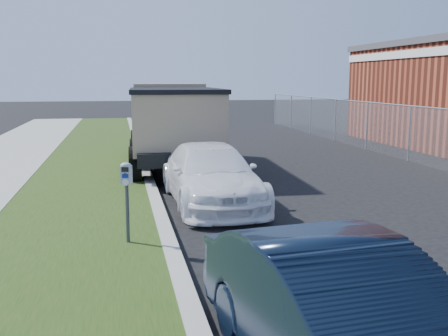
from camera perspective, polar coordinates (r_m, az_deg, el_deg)
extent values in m
plane|color=black|center=(9.49, 9.60, -6.68)|extent=(120.00, 120.00, 0.00)
cube|color=gray|center=(10.82, -7.32, -4.18)|extent=(0.25, 50.00, 0.15)
cube|color=#1A360E|center=(10.83, -15.82, -4.51)|extent=(3.00, 50.00, 0.13)
plane|color=slate|center=(18.16, 19.54, 3.54)|extent=(0.00, 30.00, 30.00)
cylinder|color=#989EA6|center=(18.09, 19.70, 6.38)|extent=(0.04, 30.00, 0.04)
cylinder|color=#989EA6|center=(18.16, 19.54, 3.54)|extent=(0.06, 0.06, 1.80)
cylinder|color=#989EA6|center=(20.78, 15.30, 4.45)|extent=(0.06, 0.06, 1.80)
cylinder|color=#989EA6|center=(23.48, 12.02, 5.13)|extent=(0.06, 0.06, 1.80)
cylinder|color=#989EA6|center=(26.26, 9.42, 5.65)|extent=(0.06, 0.06, 1.80)
cylinder|color=#989EA6|center=(29.08, 7.31, 6.07)|extent=(0.06, 0.06, 1.80)
cylinder|color=#989EA6|center=(31.93, 5.58, 6.41)|extent=(0.06, 0.06, 1.80)
cube|color=silver|center=(19.73, 22.24, 11.68)|extent=(0.06, 14.00, 0.30)
cylinder|color=#3F4247|center=(8.28, -10.47, -4.94)|extent=(0.07, 0.07, 0.92)
cube|color=gray|center=(8.14, -10.60, -0.73)|extent=(0.19, 0.15, 0.28)
ellipsoid|color=gray|center=(8.12, -10.63, 0.23)|extent=(0.20, 0.16, 0.11)
cube|color=black|center=(8.07, -10.73, -0.16)|extent=(0.11, 0.04, 0.07)
cube|color=#0D2092|center=(8.09, -10.70, -0.86)|extent=(0.10, 0.03, 0.06)
cylinder|color=silver|center=(8.11, -10.68, -1.57)|extent=(0.10, 0.03, 0.10)
cube|color=#3F4247|center=(8.09, -10.71, -0.67)|extent=(0.04, 0.02, 0.05)
imported|color=white|center=(11.18, -1.40, -0.76)|extent=(1.88, 4.37, 1.25)
imported|color=black|center=(4.67, 12.84, -15.93)|extent=(1.81, 4.00, 1.28)
cube|color=black|center=(15.72, -5.47, 2.51)|extent=(2.41, 6.37, 0.34)
cube|color=#927A5E|center=(17.89, -5.99, 5.97)|extent=(2.38, 1.86, 1.97)
cube|color=black|center=(17.87, -6.02, 7.22)|extent=(2.41, 1.88, 0.59)
cube|color=#927A5E|center=(14.86, -5.32, 5.25)|extent=(2.52, 4.22, 1.57)
cube|color=black|center=(14.82, -5.37, 8.40)|extent=(2.62, 4.32, 0.12)
cube|color=black|center=(18.90, -6.11, 3.46)|extent=(2.36, 0.24, 0.30)
cylinder|color=black|center=(17.86, -9.55, 2.55)|extent=(0.35, 1.00, 0.98)
cylinder|color=black|center=(17.99, -2.32, 2.72)|extent=(0.35, 1.00, 0.98)
cylinder|color=black|center=(15.23, -9.59, 1.35)|extent=(0.35, 1.00, 0.98)
cylinder|color=black|center=(15.37, -1.13, 1.56)|extent=(0.35, 1.00, 0.98)
cylinder|color=black|center=(13.48, -9.62, 0.29)|extent=(0.35, 1.00, 0.98)
cylinder|color=black|center=(13.64, -0.08, 0.54)|extent=(0.35, 1.00, 0.98)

